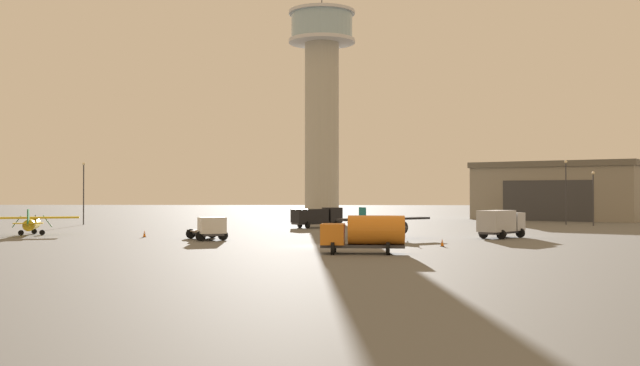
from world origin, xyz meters
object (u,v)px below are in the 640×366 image
at_px(control_tower, 322,92).
at_px(airplane_black, 382,224).
at_px(light_post_north, 593,193).
at_px(truck_flatbed_white, 209,229).
at_px(truck_box_black, 317,216).
at_px(truck_box_silver, 501,222).
at_px(light_post_centre, 566,187).
at_px(airplane_yellow, 32,223).
at_px(traffic_cone_near_right, 442,243).
at_px(truck_fuel_tanker_orange, 365,233).
at_px(traffic_cone_near_left, 144,234).
at_px(light_post_east, 84,188).

bearing_deg(control_tower, airplane_black, -80.23).
height_order(control_tower, light_post_north, control_tower).
height_order(truck_flatbed_white, truck_box_black, truck_box_black).
height_order(truck_box_black, light_post_north, light_post_north).
xyz_separation_m(truck_box_silver, light_post_centre, (15.98, 31.41, 3.97)).
xyz_separation_m(airplane_yellow, truck_flatbed_white, (21.47, -6.98, -0.24)).
xyz_separation_m(airplane_yellow, truck_box_silver, (51.80, -2.70, 0.26)).
bearing_deg(truck_box_black, airplane_black, -104.16).
xyz_separation_m(airplane_black, traffic_cone_near_right, (4.97, -10.00, -1.17)).
bearing_deg(control_tower, truck_flatbed_white, -100.78).
bearing_deg(airplane_yellow, truck_fuel_tanker_orange, -139.44).
bearing_deg(light_post_centre, truck_flatbed_white, -142.37).
bearing_deg(airplane_black, truck_box_black, 164.66).
xyz_separation_m(light_post_north, traffic_cone_near_right, (-26.55, -40.14, -4.38)).
bearing_deg(truck_fuel_tanker_orange, truck_box_black, -80.05).
bearing_deg(truck_flatbed_white, truck_fuel_tanker_orange, 18.70).
relative_size(traffic_cone_near_left, traffic_cone_near_right, 1.07).
distance_m(control_tower, light_post_east, 42.01).
bearing_deg(light_post_centre, airplane_black, -130.60).
bearing_deg(traffic_cone_near_right, truck_flatbed_white, 161.29).
height_order(airplane_black, light_post_north, light_post_north).
xyz_separation_m(airplane_black, truck_fuel_tanker_orange, (-2.09, -18.09, 0.16)).
xyz_separation_m(truck_flatbed_white, traffic_cone_near_right, (22.68, -7.68, -0.83)).
xyz_separation_m(light_post_east, traffic_cone_near_right, (47.94, -40.62, -5.15)).
height_order(control_tower, light_post_east, control_tower).
height_order(truck_box_silver, truck_flatbed_white, truck_box_silver).
distance_m(airplane_yellow, light_post_centre, 73.73).
relative_size(control_tower, truck_box_black, 5.63).
bearing_deg(airplane_black, traffic_cone_near_right, -7.67).
bearing_deg(light_post_east, truck_flatbed_white, -52.51).
distance_m(truck_box_silver, light_post_east, 62.66).
height_order(control_tower, truck_box_black, control_tower).
bearing_deg(control_tower, truck_fuel_tanker_orange, -84.68).
xyz_separation_m(airplane_black, light_post_north, (31.52, 30.14, 3.21)).
height_order(airplane_black, traffic_cone_near_right, airplane_black).
xyz_separation_m(light_post_east, light_post_north, (74.49, -0.48, -0.77)).
distance_m(truck_box_silver, truck_box_black, 29.50).
relative_size(truck_fuel_tanker_orange, truck_box_black, 0.95).
height_order(airplane_yellow, traffic_cone_near_left, airplane_yellow).
distance_m(light_post_east, traffic_cone_near_right, 63.05).
distance_m(truck_box_black, light_post_east, 36.10).
xyz_separation_m(traffic_cone_near_left, traffic_cone_near_right, (30.55, -12.07, -0.02)).
bearing_deg(truck_flatbed_white, truck_box_silver, 72.02).
bearing_deg(truck_box_black, light_post_north, -22.90).
bearing_deg(light_post_centre, light_post_east, -177.80).
distance_m(truck_box_black, traffic_cone_near_left, 27.58).
relative_size(airplane_yellow, light_post_centre, 1.06).
xyz_separation_m(truck_box_silver, traffic_cone_near_right, (-7.65, -11.96, -1.33)).
relative_size(airplane_black, truck_flatbed_white, 1.45).
height_order(light_post_east, traffic_cone_near_right, light_post_east).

